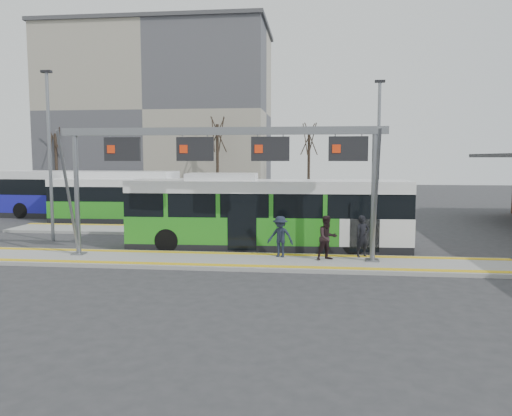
# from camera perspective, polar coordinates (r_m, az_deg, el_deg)

# --- Properties ---
(ground) EXTENTS (120.00, 120.00, 0.00)m
(ground) POSITION_cam_1_polar(r_m,az_deg,el_deg) (19.91, -2.80, -6.29)
(ground) COLOR #2D2D30
(ground) RESTS_ON ground
(platform_main) EXTENTS (22.00, 3.00, 0.15)m
(platform_main) POSITION_cam_1_polar(r_m,az_deg,el_deg) (19.90, -2.80, -6.08)
(platform_main) COLOR gray
(platform_main) RESTS_ON ground
(platform_second) EXTENTS (20.00, 3.00, 0.15)m
(platform_second) POSITION_cam_1_polar(r_m,az_deg,el_deg) (28.44, -8.16, -2.54)
(platform_second) COLOR gray
(platform_second) RESTS_ON ground
(tactile_main) EXTENTS (22.00, 2.65, 0.02)m
(tactile_main) POSITION_cam_1_polar(r_m,az_deg,el_deg) (19.88, -2.80, -5.84)
(tactile_main) COLOR yellow
(tactile_main) RESTS_ON platform_main
(tactile_second) EXTENTS (20.00, 0.35, 0.02)m
(tactile_second) POSITION_cam_1_polar(r_m,az_deg,el_deg) (29.53, -7.59, -2.06)
(tactile_second) COLOR yellow
(tactile_second) RESTS_ON platform_second
(gantry) EXTENTS (13.00, 1.68, 5.20)m
(gantry) POSITION_cam_1_polar(r_m,az_deg,el_deg) (19.78, -3.74, 6.17)
(gantry) COLOR slate
(gantry) RESTS_ON platform_main
(apartment_block) EXTENTS (24.50, 12.50, 18.40)m
(apartment_block) POSITION_cam_1_polar(r_m,az_deg,el_deg) (58.04, -10.89, 10.66)
(apartment_block) COLOR #9D9582
(apartment_block) RESTS_ON ground
(hero_bus) EXTENTS (12.65, 3.12, 3.45)m
(hero_bus) POSITION_cam_1_polar(r_m,az_deg,el_deg) (22.74, 1.27, -0.74)
(hero_bus) COLOR black
(hero_bus) RESTS_ON ground
(bg_bus_green) EXTENTS (11.27, 2.78, 2.80)m
(bg_bus_green) POSITION_cam_1_polar(r_m,az_deg,el_deg) (33.16, -13.29, 0.82)
(bg_bus_green) COLOR black
(bg_bus_green) RESTS_ON ground
(bg_bus_blue) EXTENTS (12.53, 3.39, 3.24)m
(bg_bus_blue) POSITION_cam_1_polar(r_m,az_deg,el_deg) (36.62, -18.63, 1.46)
(bg_bus_blue) COLOR black
(bg_bus_blue) RESTS_ON ground
(passenger_a) EXTENTS (0.73, 0.64, 1.69)m
(passenger_a) POSITION_cam_1_polar(r_m,az_deg,el_deg) (20.66, 12.07, -3.17)
(passenger_a) COLOR black
(passenger_a) RESTS_ON platform_main
(passenger_b) EXTENTS (1.07, 1.00, 1.75)m
(passenger_b) POSITION_cam_1_polar(r_m,az_deg,el_deg) (19.80, 8.15, -3.39)
(passenger_b) COLOR black
(passenger_b) RESTS_ON platform_main
(passenger_c) EXTENTS (1.19, 0.86, 1.67)m
(passenger_c) POSITION_cam_1_polar(r_m,az_deg,el_deg) (20.20, 2.80, -3.28)
(passenger_c) COLOR #191F2D
(passenger_c) RESTS_ON platform_main
(tree_left) EXTENTS (1.40, 1.40, 8.34)m
(tree_left) POSITION_cam_1_polar(r_m,az_deg,el_deg) (48.57, -4.44, 8.31)
(tree_left) COLOR #382B21
(tree_left) RESTS_ON ground
(tree_mid) EXTENTS (1.40, 1.40, 7.89)m
(tree_mid) POSITION_cam_1_polar(r_m,az_deg,el_deg) (50.78, 6.08, 7.80)
(tree_mid) COLOR #382B21
(tree_mid) RESTS_ON ground
(tree_far) EXTENTS (1.40, 1.40, 7.52)m
(tree_far) POSITION_cam_1_polar(r_m,az_deg,el_deg) (55.78, -21.94, 6.95)
(tree_far) COLOR #382B21
(tree_far) RESTS_ON ground
(lamp_west) EXTENTS (0.50, 0.25, 8.37)m
(lamp_west) POSITION_cam_1_polar(r_m,az_deg,el_deg) (26.64, -22.52, 5.91)
(lamp_west) COLOR slate
(lamp_west) RESTS_ON ground
(lamp_east) EXTENTS (0.50, 0.25, 8.04)m
(lamp_east) POSITION_cam_1_polar(r_m,az_deg,el_deg) (26.31, 13.78, 5.84)
(lamp_east) COLOR slate
(lamp_east) RESTS_ON ground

